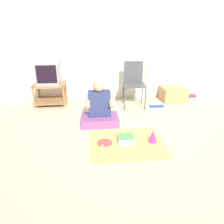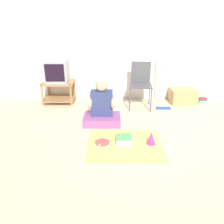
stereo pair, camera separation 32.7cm
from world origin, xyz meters
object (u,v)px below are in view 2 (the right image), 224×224
tv (57,71)px  folding_chair (141,81)px  cardboard_box_stack (183,96)px  dust_mop (164,88)px  paper_plate (102,142)px  person_seated (102,108)px  book_pile (202,100)px  party_hat_blue (151,138)px  birthday_cake (124,139)px

tv → folding_chair: 1.71m
tv → cardboard_box_stack: bearing=-0.4°
folding_chair → dust_mop: dust_mop is taller
cardboard_box_stack → paper_plate: bearing=-133.7°
dust_mop → folding_chair: bearing=172.6°
paper_plate → person_seated: bearing=92.9°
tv → cardboard_box_stack: tv is taller
cardboard_box_stack → person_seated: person_seated is taller
dust_mop → book_pile: dust_mop is taller
tv → book_pile: bearing=-0.1°
book_pile → party_hat_blue: bearing=-128.2°
book_pile → birthday_cake: size_ratio=0.78×
dust_mop → paper_plate: size_ratio=6.16×
tv → folding_chair: same height
party_hat_blue → paper_plate: 0.70m
cardboard_box_stack → dust_mop: dust_mop is taller
person_seated → dust_mop: bearing=32.3°
book_pile → dust_mop: bearing=-162.3°
folding_chair → paper_plate: size_ratio=4.09×
cardboard_box_stack → book_pile: size_ratio=3.03×
folding_chair → book_pile: size_ratio=5.19×
party_hat_blue → paper_plate: party_hat_blue is taller
dust_mop → tv: bearing=172.1°
folding_chair → paper_plate: (-0.70, -1.49, -0.51)m
book_pile → tv: bearing=179.9°
party_hat_blue → cardboard_box_stack: bearing=61.5°
tv → folding_chair: size_ratio=0.50×
tv → dust_mop: 2.19m
folding_chair → paper_plate: folding_chair is taller
folding_chair → party_hat_blue: size_ratio=4.83×
tv → cardboard_box_stack: size_ratio=0.86×
person_seated → paper_plate: bearing=-87.1°
birthday_cake → party_hat_blue: party_hat_blue is taller
cardboard_box_stack → person_seated: bearing=-148.3°
cardboard_box_stack → birthday_cake: bearing=-127.9°
book_pile → paper_plate: 2.70m
tv → person_seated: (0.96, -1.05, -0.40)m
tv → dust_mop: bearing=-7.9°
folding_chair → birthday_cake: (-0.39, -1.49, -0.46)m
folding_chair → birthday_cake: size_ratio=4.03×
paper_plate → book_pile: bearing=39.8°
folding_chair → person_seated: (-0.73, -0.81, -0.26)m
birthday_cake → paper_plate: size_ratio=1.02×
person_seated → cardboard_box_stack: bearing=31.7°
folding_chair → dust_mop: size_ratio=0.66×
book_pile → person_seated: (-2.10, -1.04, 0.21)m
tv → party_hat_blue: 2.50m
folding_chair → birthday_cake: 1.61m
person_seated → party_hat_blue: (0.72, -0.71, -0.16)m
folding_chair → dust_mop: bearing=-7.4°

